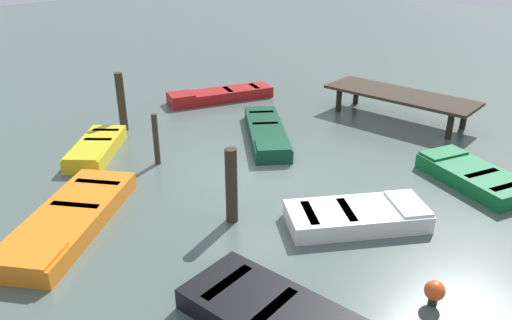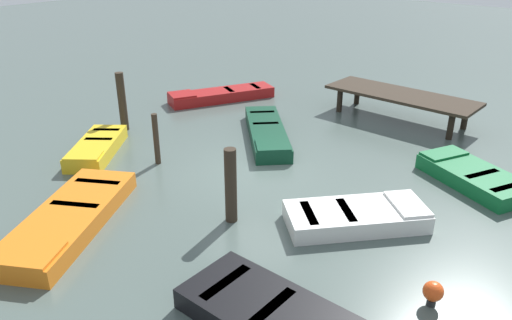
{
  "view_description": "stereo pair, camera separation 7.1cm",
  "coord_description": "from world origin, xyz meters",
  "px_view_note": "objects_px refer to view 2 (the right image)",
  "views": [
    {
      "loc": [
        7.78,
        -9.44,
        5.94
      ],
      "look_at": [
        0.0,
        0.0,
        0.35
      ],
      "focal_mm": 34.7,
      "sensor_mm": 36.0,
      "label": 1
    },
    {
      "loc": [
        7.84,
        -9.4,
        5.94
      ],
      "look_at": [
        0.0,
        0.0,
        0.35
      ],
      "focal_mm": 34.7,
      "sensor_mm": 36.0,
      "label": 2
    }
  ],
  "objects_px": {
    "dock_segment": "(401,97)",
    "rowboat_red": "(221,95)",
    "rowboat_yellow": "(97,148)",
    "rowboat_white": "(357,216)",
    "mooring_piling_mid_right": "(122,102)",
    "mooring_piling_center": "(231,186)",
    "marker_buoy": "(433,292)",
    "mooring_piling_mid_left": "(156,139)",
    "rowboat_green": "(473,176)",
    "rowboat_dark_green": "(267,132)",
    "rowboat_orange": "(68,219)"
  },
  "relations": [
    {
      "from": "rowboat_orange",
      "to": "mooring_piling_mid_left",
      "type": "bearing_deg",
      "value": 167.42
    },
    {
      "from": "mooring_piling_center",
      "to": "mooring_piling_mid_right",
      "type": "bearing_deg",
      "value": 163.32
    },
    {
      "from": "rowboat_orange",
      "to": "marker_buoy",
      "type": "distance_m",
      "value": 7.67
    },
    {
      "from": "rowboat_white",
      "to": "rowboat_green",
      "type": "height_order",
      "value": "same"
    },
    {
      "from": "rowboat_white",
      "to": "rowboat_green",
      "type": "xyz_separation_m",
      "value": [
        1.34,
        3.72,
        0.0
      ]
    },
    {
      "from": "mooring_piling_mid_right",
      "to": "rowboat_red",
      "type": "bearing_deg",
      "value": 86.94
    },
    {
      "from": "rowboat_white",
      "to": "mooring_piling_mid_left",
      "type": "xyz_separation_m",
      "value": [
        -5.96,
        -0.72,
        0.53
      ]
    },
    {
      "from": "mooring_piling_mid_left",
      "to": "mooring_piling_mid_right",
      "type": "bearing_deg",
      "value": 160.43
    },
    {
      "from": "rowboat_dark_green",
      "to": "mooring_piling_mid_left",
      "type": "height_order",
      "value": "mooring_piling_mid_left"
    },
    {
      "from": "mooring_piling_mid_right",
      "to": "mooring_piling_center",
      "type": "bearing_deg",
      "value": -16.68
    },
    {
      "from": "dock_segment",
      "to": "rowboat_dark_green",
      "type": "height_order",
      "value": "dock_segment"
    },
    {
      "from": "rowboat_red",
      "to": "dock_segment",
      "type": "bearing_deg",
      "value": 136.31
    },
    {
      "from": "rowboat_orange",
      "to": "rowboat_red",
      "type": "distance_m",
      "value": 9.71
    },
    {
      "from": "marker_buoy",
      "to": "mooring_piling_center",
      "type": "bearing_deg",
      "value": -178.14
    },
    {
      "from": "rowboat_green",
      "to": "marker_buoy",
      "type": "bearing_deg",
      "value": 126.5
    },
    {
      "from": "rowboat_white",
      "to": "rowboat_red",
      "type": "height_order",
      "value": "same"
    },
    {
      "from": "rowboat_red",
      "to": "mooring_piling_mid_left",
      "type": "distance_m",
      "value": 6.09
    },
    {
      "from": "mooring_piling_center",
      "to": "marker_buoy",
      "type": "distance_m",
      "value": 4.66
    },
    {
      "from": "rowboat_white",
      "to": "rowboat_dark_green",
      "type": "relative_size",
      "value": 0.87
    },
    {
      "from": "rowboat_dark_green",
      "to": "mooring_piling_center",
      "type": "height_order",
      "value": "mooring_piling_center"
    },
    {
      "from": "rowboat_red",
      "to": "mooring_piling_center",
      "type": "bearing_deg",
      "value": 71.05
    },
    {
      "from": "marker_buoy",
      "to": "mooring_piling_mid_left",
      "type": "bearing_deg",
      "value": 174.55
    },
    {
      "from": "rowboat_yellow",
      "to": "rowboat_dark_green",
      "type": "height_order",
      "value": "same"
    },
    {
      "from": "rowboat_dark_green",
      "to": "marker_buoy",
      "type": "relative_size",
      "value": 7.6
    },
    {
      "from": "mooring_piling_mid_left",
      "to": "rowboat_green",
      "type": "bearing_deg",
      "value": 31.35
    },
    {
      "from": "rowboat_green",
      "to": "rowboat_orange",
      "type": "height_order",
      "value": "same"
    },
    {
      "from": "dock_segment",
      "to": "rowboat_dark_green",
      "type": "distance_m",
      "value": 5.03
    },
    {
      "from": "rowboat_green",
      "to": "mooring_piling_mid_left",
      "type": "bearing_deg",
      "value": 57.0
    },
    {
      "from": "rowboat_yellow",
      "to": "rowboat_white",
      "type": "distance_m",
      "value": 7.98
    },
    {
      "from": "marker_buoy",
      "to": "dock_segment",
      "type": "bearing_deg",
      "value": 118.44
    },
    {
      "from": "rowboat_green",
      "to": "marker_buoy",
      "type": "xyz_separation_m",
      "value": [
        1.0,
        -5.24,
        0.07
      ]
    },
    {
      "from": "rowboat_white",
      "to": "marker_buoy",
      "type": "distance_m",
      "value": 2.79
    },
    {
      "from": "dock_segment",
      "to": "rowboat_red",
      "type": "distance_m",
      "value": 6.81
    },
    {
      "from": "rowboat_dark_green",
      "to": "mooring_piling_mid_left",
      "type": "bearing_deg",
      "value": -64.36
    },
    {
      "from": "dock_segment",
      "to": "rowboat_red",
      "type": "relative_size",
      "value": 1.25
    },
    {
      "from": "rowboat_dark_green",
      "to": "rowboat_yellow",
      "type": "bearing_deg",
      "value": -81.44
    },
    {
      "from": "rowboat_orange",
      "to": "rowboat_red",
      "type": "xyz_separation_m",
      "value": [
        -3.83,
        8.92,
        0.0
      ]
    },
    {
      "from": "rowboat_white",
      "to": "marker_buoy",
      "type": "height_order",
      "value": "marker_buoy"
    },
    {
      "from": "rowboat_yellow",
      "to": "rowboat_orange",
      "type": "height_order",
      "value": "same"
    },
    {
      "from": "rowboat_orange",
      "to": "marker_buoy",
      "type": "height_order",
      "value": "marker_buoy"
    },
    {
      "from": "dock_segment",
      "to": "rowboat_yellow",
      "type": "bearing_deg",
      "value": -121.38
    },
    {
      "from": "rowboat_orange",
      "to": "mooring_piling_mid_left",
      "type": "xyz_separation_m",
      "value": [
        -1.12,
        3.49,
        0.53
      ]
    },
    {
      "from": "dock_segment",
      "to": "rowboat_red",
      "type": "bearing_deg",
      "value": -158.1
    },
    {
      "from": "rowboat_yellow",
      "to": "mooring_piling_center",
      "type": "xyz_separation_m",
      "value": [
        5.57,
        -0.2,
        0.67
      ]
    },
    {
      "from": "rowboat_yellow",
      "to": "mooring_piling_center",
      "type": "distance_m",
      "value": 5.61
    },
    {
      "from": "rowboat_yellow",
      "to": "marker_buoy",
      "type": "distance_m",
      "value": 10.18
    },
    {
      "from": "mooring_piling_mid_right",
      "to": "marker_buoy",
      "type": "xyz_separation_m",
      "value": [
        11.24,
        -1.84,
        -0.68
      ]
    },
    {
      "from": "rowboat_yellow",
      "to": "rowboat_dark_green",
      "type": "relative_size",
      "value": 0.78
    },
    {
      "from": "rowboat_green",
      "to": "mooring_piling_mid_right",
      "type": "bearing_deg",
      "value": 44.04
    },
    {
      "from": "dock_segment",
      "to": "mooring_piling_mid_left",
      "type": "bearing_deg",
      "value": -113.55
    }
  ]
}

